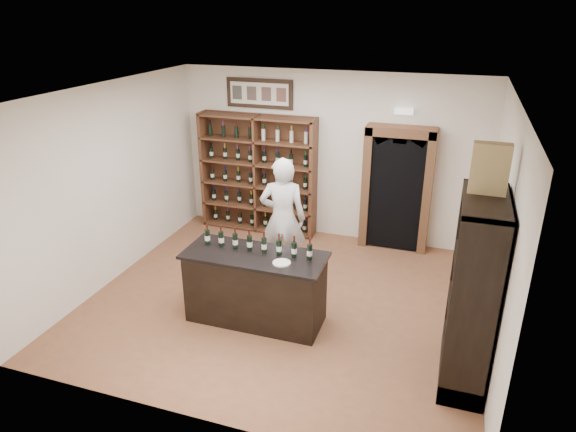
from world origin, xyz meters
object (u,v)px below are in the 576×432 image
(side_cabinet, at_px, (472,320))
(shopkeeper, at_px, (283,219))
(wine_shelf, at_px, (259,174))
(counter_bottle_0, at_px, (207,237))
(tasting_counter, at_px, (256,288))
(wine_crate, at_px, (490,169))

(side_cabinet, relative_size, shopkeeper, 1.13)
(shopkeeper, bearing_deg, wine_shelf, -70.30)
(wine_shelf, xyz_separation_m, side_cabinet, (3.82, -3.23, -0.35))
(wine_shelf, distance_m, counter_bottle_0, 2.87)
(side_cabinet, height_order, shopkeeper, side_cabinet)
(tasting_counter, bearing_deg, counter_bottle_0, 173.07)
(wine_shelf, height_order, shopkeeper, wine_shelf)
(shopkeeper, height_order, wine_crate, wine_crate)
(tasting_counter, xyz_separation_m, side_cabinet, (2.72, -0.30, 0.26))
(side_cabinet, distance_m, wine_crate, 1.72)
(counter_bottle_0, bearing_deg, tasting_counter, -6.93)
(counter_bottle_0, distance_m, wine_crate, 3.67)
(shopkeeper, bearing_deg, wine_crate, 139.37)
(side_cabinet, distance_m, shopkeeper, 3.22)
(shopkeeper, bearing_deg, side_cabinet, 137.19)
(tasting_counter, distance_m, shopkeeper, 1.39)
(counter_bottle_0, relative_size, side_cabinet, 0.14)
(counter_bottle_0, bearing_deg, side_cabinet, -6.42)
(wine_shelf, height_order, side_cabinet, same)
(tasting_counter, height_order, shopkeeper, shopkeeper)
(counter_bottle_0, height_order, wine_crate, wine_crate)
(side_cabinet, bearing_deg, wine_shelf, 139.79)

